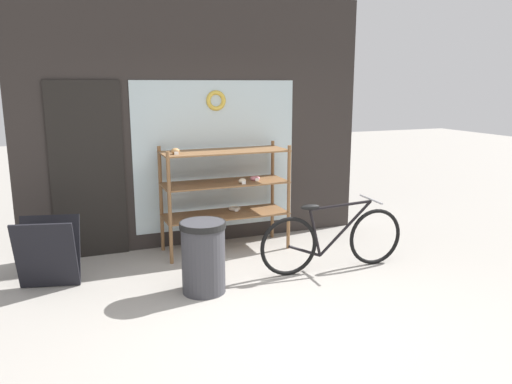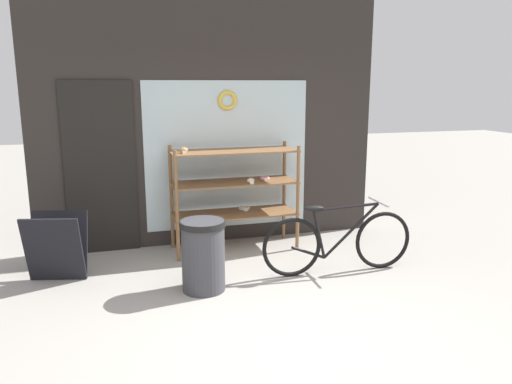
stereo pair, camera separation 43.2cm
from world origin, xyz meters
name	(u,v)px [view 2 (the right image)]	position (x,y,z in m)	size (l,w,h in m)	color
ground_plane	(276,331)	(0.00, 0.00, 0.00)	(30.00, 30.00, 0.00)	gray
storefront_facade	(208,125)	(-0.05, 2.62, 1.54)	(4.45, 0.13, 3.16)	#2D2826
display_case	(234,185)	(0.19, 2.21, 0.82)	(1.55, 0.56, 1.33)	brown
bicycle	(338,241)	(1.09, 1.09, 0.36)	(1.74, 0.46, 0.79)	black
sandwich_board	(56,247)	(-1.87, 1.74, 0.37)	(0.67, 0.51, 0.72)	black
trash_bin	(203,253)	(-0.43, 1.03, 0.39)	(0.46, 0.46, 0.73)	#38383D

